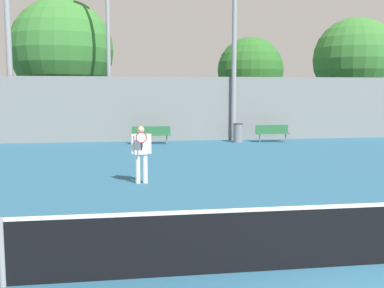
% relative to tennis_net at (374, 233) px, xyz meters
% --- Properties ---
extents(ground_plane, '(100.00, 100.00, 0.00)m').
position_rel_tennis_net_xyz_m(ground_plane, '(0.00, 0.00, -0.49)').
color(ground_plane, '#285B7A').
extents(tennis_net, '(10.86, 0.09, 0.95)m').
position_rel_tennis_net_xyz_m(tennis_net, '(0.00, 0.00, 0.00)').
color(tennis_net, '#99999E').
rests_on(tennis_net, ground_plane).
extents(tennis_player, '(0.58, 0.40, 1.64)m').
position_rel_tennis_net_xyz_m(tennis_player, '(-3.28, 6.62, 0.44)').
color(tennis_player, silver).
rests_on(tennis_player, ground_plane).
extents(bench_courtside_near, '(1.74, 0.40, 0.87)m').
position_rel_tennis_net_xyz_m(bench_courtside_near, '(3.79, 16.15, 0.06)').
color(bench_courtside_near, '#28663D').
rests_on(bench_courtside_near, ground_plane).
extents(bench_courtside_far, '(1.92, 0.40, 0.87)m').
position_rel_tennis_net_xyz_m(bench_courtside_far, '(-2.47, 16.16, 0.06)').
color(bench_courtside_far, '#28663D').
rests_on(bench_courtside_far, ground_plane).
extents(light_pole_near_left, '(0.90, 0.60, 11.10)m').
position_rel_tennis_net_xyz_m(light_pole_near_left, '(-4.54, 17.87, 6.31)').
color(light_pole_near_left, '#939399').
rests_on(light_pole_near_left, ground_plane).
extents(light_pole_far_right, '(0.90, 0.60, 9.02)m').
position_rel_tennis_net_xyz_m(light_pole_far_right, '(1.98, 17.24, 4.87)').
color(light_pole_far_right, '#939399').
rests_on(light_pole_far_right, ground_plane).
extents(light_pole_center_back, '(0.90, 0.60, 11.70)m').
position_rel_tennis_net_xyz_m(light_pole_center_back, '(-9.48, 17.96, 6.02)').
color(light_pole_center_back, '#939399').
rests_on(light_pole_center_back, ground_plane).
extents(trash_bin, '(0.51, 0.51, 0.97)m').
position_rel_tennis_net_xyz_m(trash_bin, '(1.99, 16.26, 0.00)').
color(trash_bin, gray).
rests_on(trash_bin, ground_plane).
extents(back_fence, '(25.73, 0.06, 3.37)m').
position_rel_tennis_net_xyz_m(back_fence, '(0.00, 17.44, 1.20)').
color(back_fence, gray).
rests_on(back_fence, ground_plane).
extents(tree_green_tall, '(4.31, 4.31, 6.11)m').
position_rel_tennis_net_xyz_m(tree_green_tall, '(4.42, 22.73, 3.46)').
color(tree_green_tall, brown).
rests_on(tree_green_tall, ground_plane).
extents(tree_green_broad, '(5.52, 5.52, 7.47)m').
position_rel_tennis_net_xyz_m(tree_green_broad, '(11.50, 22.37, 4.22)').
color(tree_green_broad, brown).
rests_on(tree_green_broad, ground_plane).
extents(tree_dark_dense, '(5.96, 5.96, 8.00)m').
position_rel_tennis_net_xyz_m(tree_dark_dense, '(-7.35, 21.49, 4.52)').
color(tree_dark_dense, brown).
rests_on(tree_dark_dense, ground_plane).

